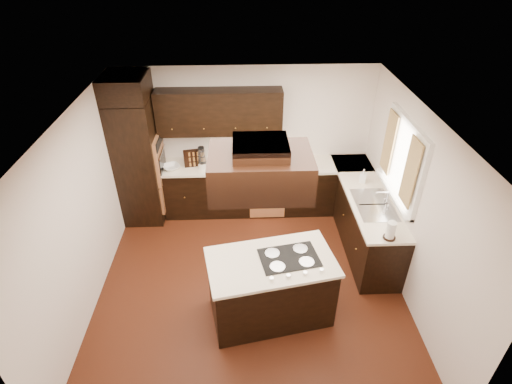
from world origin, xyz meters
TOP-DOWN VIEW (x-y plane):
  - floor at (0.00, 0.00)m, footprint 4.20×4.20m
  - ceiling at (0.00, 0.00)m, footprint 4.20×4.20m
  - wall_back at (0.00, 2.11)m, footprint 4.20×0.02m
  - wall_front at (0.00, -2.11)m, footprint 4.20×0.02m
  - wall_left at (-2.11, 0.00)m, footprint 0.02×4.20m
  - wall_right at (2.11, 0.00)m, footprint 0.02×4.20m
  - oven_column at (-1.78, 1.71)m, footprint 0.65×0.75m
  - wall_oven_face at (-1.43, 1.71)m, footprint 0.05×0.62m
  - base_cabinets_back at (0.03, 1.80)m, footprint 2.93×0.60m
  - base_cabinets_right at (1.80, 0.90)m, footprint 0.60×2.40m
  - countertop_back at (0.03, 1.79)m, footprint 2.93×0.63m
  - countertop_right at (1.79, 0.90)m, footprint 0.63×2.40m
  - upper_cabinets at (-0.43, 1.93)m, footprint 2.00×0.34m
  - dishwasher_front at (0.33, 1.50)m, footprint 0.60×0.05m
  - window_frame at (2.07, 0.55)m, footprint 0.06×1.32m
  - window_pane at (2.10, 0.55)m, footprint 0.00×1.20m
  - curtain_left at (2.01, 0.13)m, footprint 0.02×0.34m
  - curtain_right at (2.01, 0.97)m, footprint 0.02×0.34m
  - sink_rim at (1.80, 0.55)m, footprint 0.52×0.84m
  - island at (0.24, -0.56)m, footprint 1.60×1.07m
  - island_top at (0.24, -0.56)m, footprint 1.66×1.13m
  - cooktop at (0.46, -0.51)m, footprint 0.77×0.59m
  - range_hood at (0.10, -0.55)m, footprint 1.05×0.72m
  - hood_duct at (0.10, -0.55)m, footprint 0.55×0.50m
  - blender_base at (-0.75, 1.72)m, footprint 0.15×0.15m
  - blender_pitcher at (-0.75, 1.72)m, footprint 0.13×0.13m
  - spice_rack at (-0.88, 1.80)m, footprint 0.36×0.16m
  - mixing_bowl at (-1.26, 1.70)m, footprint 0.36×0.36m
  - soap_bottle at (1.79, 1.17)m, footprint 0.13×0.13m
  - paper_towel at (1.78, -0.20)m, footprint 0.14×0.14m

SIDE VIEW (x-z plane):
  - floor at x=0.00m, z-range -0.02..0.00m
  - dishwasher_front at x=0.33m, z-range 0.04..0.76m
  - base_cabinets_back at x=0.03m, z-range 0.00..0.88m
  - base_cabinets_right at x=1.80m, z-range 0.00..0.88m
  - island at x=0.24m, z-range 0.00..0.88m
  - countertop_back at x=0.03m, z-range 0.88..0.92m
  - countertop_right at x=1.79m, z-range 0.88..0.92m
  - island_top at x=0.24m, z-range 0.88..0.92m
  - sink_rim at x=1.80m, z-range 0.92..0.93m
  - cooktop at x=0.46m, z-range 0.92..0.93m
  - mixing_bowl at x=-1.26m, z-range 0.92..0.99m
  - blender_base at x=-0.75m, z-range 0.92..1.02m
  - soap_bottle at x=1.79m, z-range 0.92..1.14m
  - paper_towel at x=1.78m, z-range 0.92..1.17m
  - oven_column at x=-1.78m, z-range 0.00..2.12m
  - spice_rack at x=-0.88m, z-range 0.92..1.21m
  - wall_oven_face at x=-1.43m, z-range 0.73..1.51m
  - blender_pitcher at x=-0.75m, z-range 1.02..1.28m
  - wall_back at x=0.00m, z-range 0.00..2.50m
  - wall_front at x=0.00m, z-range 0.00..2.50m
  - wall_left at x=-2.11m, z-range 0.00..2.50m
  - wall_right at x=2.11m, z-range 0.00..2.50m
  - window_frame at x=2.07m, z-range 1.09..2.21m
  - window_pane at x=2.10m, z-range 1.15..2.15m
  - curtain_left at x=2.01m, z-range 1.25..2.15m
  - curtain_right at x=2.01m, z-range 1.25..2.15m
  - upper_cabinets at x=-0.43m, z-range 1.45..2.17m
  - range_hood at x=0.10m, z-range 1.95..2.37m
  - hood_duct at x=0.10m, z-range 2.37..2.50m
  - ceiling at x=0.00m, z-range 2.50..2.52m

